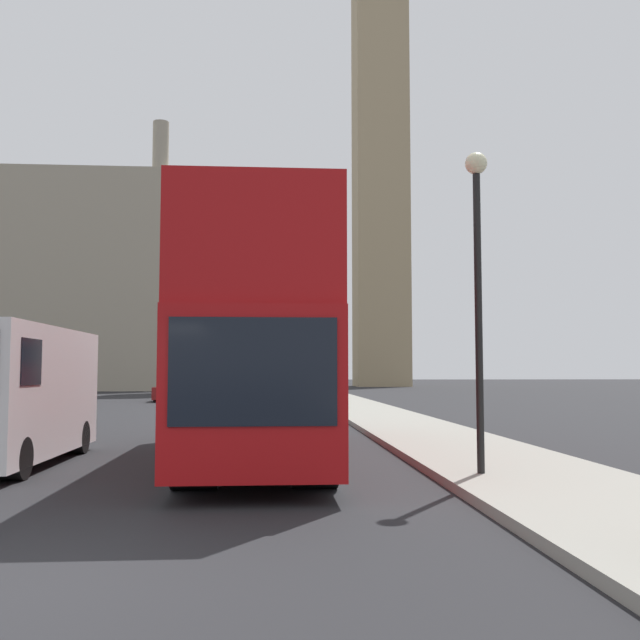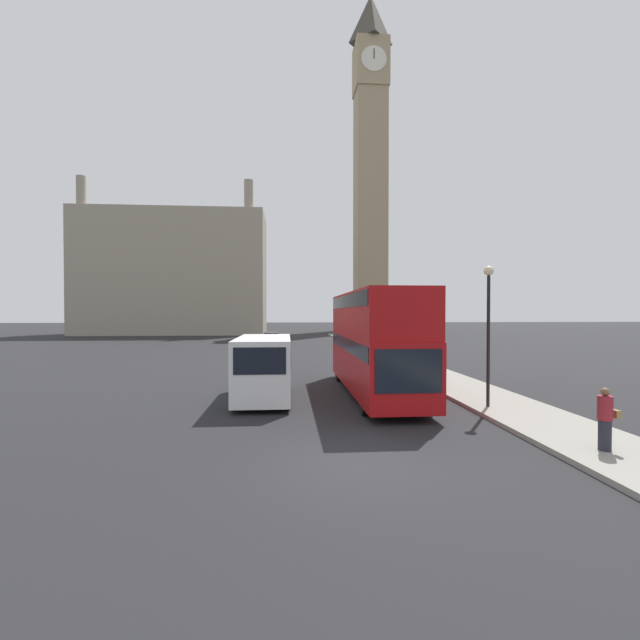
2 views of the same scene
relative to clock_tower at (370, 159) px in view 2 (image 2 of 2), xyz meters
The scene contains 9 objects.
ground_plane 87.22m from the clock_tower, 101.34° to the right, with size 300.00×300.00×0.00m, color black.
sidewalk_strip 86.25m from the clock_tower, 96.66° to the right, with size 3.10×120.00×0.15m.
clock_tower is the anchor object (origin of this frame).
building_block_distant 46.36m from the clock_tower, 159.40° to the right, with size 30.31×12.25×24.85m.
red_double_decker_bus 78.19m from the clock_tower, 101.02° to the right, with size 2.51×10.88×4.49m.
white_van 80.44m from the clock_tower, 104.58° to the right, with size 2.20×5.56×2.59m.
pedestrian 85.97m from the clock_tower, 96.86° to the right, with size 0.51×0.35×1.58m.
street_lamp 80.32m from the clock_tower, 97.78° to the right, with size 0.36×0.36×5.19m.
parked_sedan 57.14m from the clock_tower, 114.97° to the right, with size 1.71×4.64×1.46m.
Camera 2 is at (-1.72, -10.14, 3.61)m, focal length 24.00 mm.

